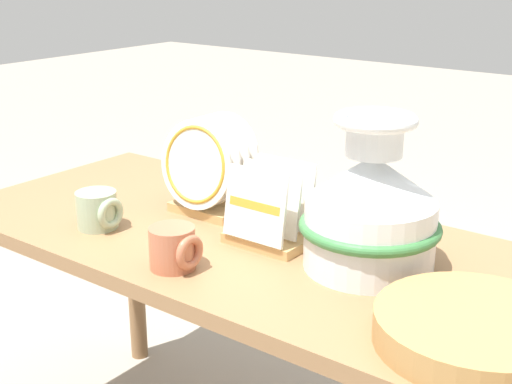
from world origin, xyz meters
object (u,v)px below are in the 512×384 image
Objects in this scene: dish_rack_square_plates at (270,218)px; mug_terracotta_glaze at (174,248)px; ceramic_vase at (371,208)px; mug_sage_glaze at (98,210)px; wicker_charger_stack at (476,330)px; dish_rack_round_plates at (208,172)px.

dish_rack_square_plates reaches higher than mug_terracotta_glaze.
mug_terracotta_glaze is (-0.31, -0.24, -0.08)m from ceramic_vase.
dish_rack_square_plates is 0.41m from mug_sage_glaze.
ceramic_vase is 0.35m from wicker_charger_stack.
mug_sage_glaze is (-0.61, -0.19, -0.08)m from ceramic_vase.
dish_rack_square_plates is 1.75× the size of mug_terracotta_glaze.
mug_terracotta_glaze is at bearing -10.92° from mug_sage_glaze.
ceramic_vase is 0.41m from mug_terracotta_glaze.
mug_sage_glaze is 0.30m from mug_terracotta_glaze.
mug_sage_glaze is at bearing -120.29° from dish_rack_round_plates.
dish_rack_round_plates is at bearing 118.78° from mug_terracotta_glaze.
ceramic_vase is 0.48m from dish_rack_round_plates.
ceramic_vase is at bearing 150.39° from wicker_charger_stack.
mug_terracotta_glaze reaches higher than wicker_charger_stack.
dish_rack_round_plates is at bearing 164.29° from dish_rack_square_plates.
wicker_charger_stack is 0.61m from mug_terracotta_glaze.
mug_sage_glaze is (-0.90, -0.02, 0.02)m from wicker_charger_stack.
mug_terracotta_glaze is at bearing -172.51° from wicker_charger_stack.
ceramic_vase is at bearing 4.65° from dish_rack_square_plates.
mug_terracotta_glaze is (0.16, -0.29, -0.06)m from dish_rack_round_plates.
dish_rack_square_plates is at bearing -15.71° from dish_rack_round_plates.
dish_rack_round_plates is (-0.47, 0.05, -0.02)m from ceramic_vase.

